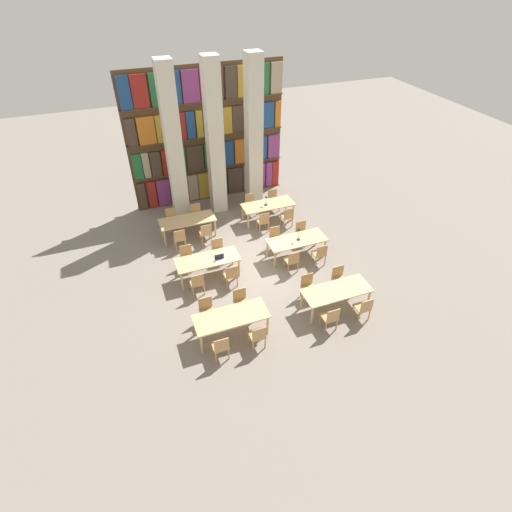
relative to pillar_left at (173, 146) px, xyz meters
The scene contains 38 objects.
ground_plane 5.40m from the pillar_left, 69.32° to the right, with size 40.00×40.00×0.00m, color gray.
bookshelf_bank 1.99m from the pillar_left, 35.30° to the left, with size 6.47×0.35×5.50m.
pillar_left is the anchor object (origin of this frame).
pillar_center 1.59m from the pillar_left, ahead, with size 0.60×0.60×6.00m.
pillar_right 3.17m from the pillar_left, ahead, with size 0.60×0.60×6.00m.
reading_table_0 7.25m from the pillar_left, 90.47° to the right, with size 2.09×0.85×0.74m.
chair_0 8.00m from the pillar_left, 94.38° to the right, with size 0.42×0.40×0.87m.
chair_1 6.68m from the pillar_left, 95.39° to the right, with size 0.42×0.40×0.87m.
chair_2 8.00m from the pillar_left, 86.43° to the right, with size 0.42×0.40×0.87m.
chair_3 6.67m from the pillar_left, 85.60° to the right, with size 0.42×0.40×0.87m.
reading_table_1 8.03m from the pillar_left, 65.12° to the right, with size 2.09×0.85×0.74m.
chair_4 8.51m from the pillar_left, 70.90° to the right, with size 0.42×0.40×0.87m.
chair_5 7.25m from the pillar_left, 66.97° to the right, with size 0.42×0.40×0.87m.
chair_6 8.91m from the pillar_left, 63.93° to the right, with size 0.42×0.40×0.87m.
chair_7 7.72m from the pillar_left, 59.01° to the right, with size 0.42×0.40×0.87m.
reading_table_2 4.77m from the pillar_left, 90.02° to the right, with size 2.09×0.85×0.74m.
chair_8 5.51m from the pillar_left, 96.40° to the right, with size 0.42×0.40×0.87m.
chair_9 4.31m from the pillar_left, 99.01° to the right, with size 0.42×0.40×0.87m.
chair_10 5.51m from the pillar_left, 83.34° to the right, with size 0.42×0.40×0.87m.
chair_11 4.31m from the pillar_left, 80.63° to the right, with size 0.42×0.40×0.87m.
laptop 4.93m from the pillar_left, 85.26° to the right, with size 0.32×0.22×0.21m.
reading_table_3 5.78m from the pillar_left, 52.39° to the right, with size 2.09×0.85×0.74m.
chair_12 6.15m from the pillar_left, 60.84° to the right, with size 0.42×0.40×0.87m.
chair_13 5.09m from the pillar_left, 51.83° to the right, with size 0.42×0.40×0.87m.
chair_14 6.68m from the pillar_left, 52.30° to the right, with size 0.42×0.40×0.87m.
chair_15 5.73m from the pillar_left, 42.56° to the right, with size 0.42×0.40×0.87m.
desk_lamp_0 5.68m from the pillar_left, 52.18° to the right, with size 0.14×0.14×0.48m.
reading_table_4 2.81m from the pillar_left, 92.85° to the right, with size 2.09×0.85×0.74m.
chair_16 3.44m from the pillar_left, 103.78° to the right, with size 0.42×0.40×0.87m.
chair_17 2.72m from the pillar_left, 123.33° to the right, with size 0.42×0.40×0.87m.
chair_18 3.42m from the pillar_left, 79.36° to the right, with size 0.42×0.40×0.87m.
chair_19 2.70m from the pillar_left, 63.25° to the right, with size 0.42×0.40×0.87m.
reading_table_5 4.26m from the pillar_left, 26.25° to the right, with size 2.09×0.85×0.74m.
chair_20 4.35m from the pillar_left, 40.14° to the right, with size 0.42×0.40×0.87m.
chair_21 3.80m from the pillar_left, 17.67° to the right, with size 0.42×0.40×0.87m.
chair_22 5.05m from the pillar_left, 31.50° to the right, with size 0.42×0.40×0.87m.
chair_23 4.59m from the pillar_left, 13.03° to the right, with size 0.42×0.40×0.87m.
desk_lamp_1 4.01m from the pillar_left, 27.43° to the right, with size 0.14×0.14×0.41m.
Camera 1 is at (-3.71, -10.13, 8.85)m, focal length 28.00 mm.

